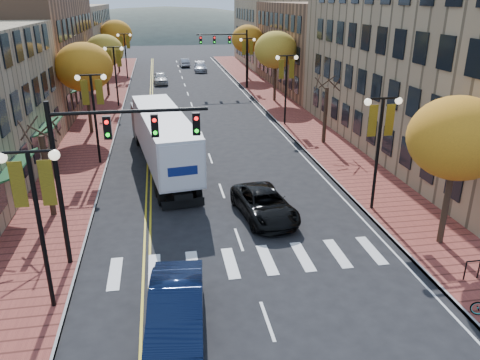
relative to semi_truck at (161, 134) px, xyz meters
name	(u,v)px	position (x,y,z in m)	size (l,w,h in m)	color
ground	(256,288)	(3.34, -14.93, -2.26)	(200.00, 200.00, 0.00)	black
sidewalk_left	(102,110)	(-5.66, 17.57, -2.18)	(4.00, 85.00, 0.15)	brown
sidewalk_right	(278,104)	(12.34, 17.57, -2.18)	(4.00, 85.00, 0.15)	brown
building_left_mid	(17,52)	(-13.66, 21.07, 3.24)	(12.00, 24.00, 11.00)	brown
building_left_far	(63,39)	(-13.66, 46.07, 2.49)	(12.00, 26.00, 9.50)	#9E8966
building_right_near	(468,44)	(21.84, 1.07, 5.24)	(15.00, 28.00, 15.00)	#997F5B
building_right_mid	(335,46)	(21.84, 27.07, 2.74)	(15.00, 24.00, 10.00)	brown
building_right_far	(288,30)	(21.84, 49.07, 3.24)	(15.00, 20.00, 11.00)	#9E8966
tree_left_a	(48,176)	(-5.66, -6.93, -0.01)	(0.28, 0.28, 4.20)	#382619
tree_left_b	(84,67)	(-5.66, 9.07, 3.19)	(4.48, 4.48, 7.21)	#382619
tree_left_c	(104,51)	(-5.66, 25.07, 2.80)	(4.16, 4.16, 6.69)	#382619
tree_left_d	(116,34)	(-5.66, 43.07, 3.34)	(4.61, 4.61, 7.42)	#382619
tree_right_a	(458,138)	(12.34, -12.93, 2.80)	(4.16, 4.16, 6.69)	#382619
tree_right_b	(325,115)	(12.34, 3.07, -0.01)	(0.28, 0.28, 4.20)	#382619
tree_right_c	(276,50)	(12.34, 19.07, 3.19)	(4.48, 4.48, 7.21)	#382619
tree_right_d	(248,39)	(12.34, 35.07, 3.03)	(4.35, 4.35, 7.00)	#382619
lamp_left_a	(36,201)	(-4.16, -14.93, 2.04)	(1.96, 0.36, 6.05)	black
lamp_left_b	(93,102)	(-4.16, 1.07, 2.04)	(1.96, 0.36, 6.05)	black
lamp_left_c	(115,65)	(-4.16, 19.07, 2.04)	(1.96, 0.36, 6.05)	black
lamp_left_d	(125,47)	(-4.16, 37.07, 2.04)	(1.96, 0.36, 6.05)	black
lamp_right_a	(380,132)	(10.84, -8.93, 2.04)	(1.96, 0.36, 6.05)	black
lamp_right_b	(286,76)	(10.84, 9.07, 2.04)	(1.96, 0.36, 6.05)	black
lamp_right_c	(248,53)	(10.84, 27.07, 2.04)	(1.96, 0.36, 6.05)	black
traffic_mast_near	(105,152)	(-2.14, -11.94, 2.67)	(6.10, 0.35, 7.00)	black
traffic_mast_far	(231,48)	(8.81, 27.06, 2.67)	(6.10, 0.34, 7.00)	black
semi_truck	(161,134)	(0.00, 0.00, 0.00)	(4.51, 15.64, 3.86)	black
navy_sedan	(176,309)	(0.22, -16.86, -1.41)	(1.79, 5.12, 1.69)	black
black_suv	(264,204)	(5.03, -8.79, -1.54)	(2.39, 5.18, 1.44)	black
car_far_white	(160,78)	(0.29, 32.46, -1.50)	(1.78, 4.43, 1.51)	silver
car_far_silver	(200,67)	(6.43, 42.47, -1.58)	(1.90, 4.68, 1.36)	#B0B0B8
car_far_oncoming	(185,62)	(4.39, 48.48, -1.60)	(1.39, 3.97, 1.31)	#AFAEB6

